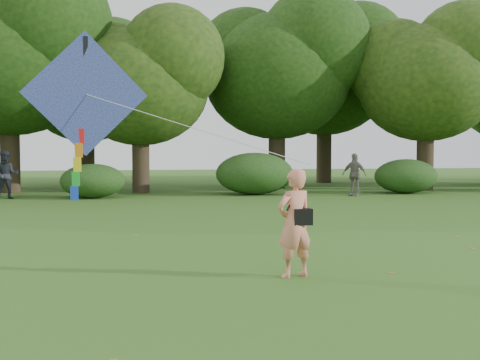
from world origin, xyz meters
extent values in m
plane|color=#265114|center=(0.00, 0.00, 0.00)|extent=(100.00, 100.00, 0.00)
imported|color=#ED886F|center=(0.23, 0.79, 0.87)|extent=(0.74, 0.61, 1.74)
imported|color=#23272F|center=(-7.44, 17.29, 0.99)|extent=(1.04, 0.85, 1.97)
imported|color=slate|center=(7.11, 16.39, 0.93)|extent=(1.10, 1.07, 1.86)
cube|color=black|center=(0.35, 0.76, 0.97)|extent=(0.30, 0.20, 0.26)
cylinder|color=black|center=(0.23, 0.75, 1.31)|extent=(0.33, 0.14, 0.47)
cube|color=#2756AD|center=(-3.14, 2.78, 3.04)|extent=(2.22, 0.37, 2.24)
cube|color=black|center=(-3.14, 2.81, 3.04)|extent=(0.13, 0.26, 2.05)
cylinder|color=white|center=(-1.33, 1.76, 2.42)|extent=(3.63, 2.05, 1.26)
cube|color=red|center=(-3.24, 2.80, 2.29)|extent=(0.14, 0.06, 0.26)
cube|color=orange|center=(-3.27, 2.80, 2.03)|extent=(0.14, 0.06, 0.26)
cube|color=yellow|center=(-3.30, 2.80, 1.77)|extent=(0.14, 0.06, 0.26)
cube|color=green|center=(-3.33, 2.80, 1.51)|extent=(0.14, 0.06, 0.26)
cube|color=blue|center=(-3.36, 2.80, 1.25)|extent=(0.14, 0.06, 0.26)
cylinder|color=#3A2D1E|center=(-8.00, 21.00, 1.92)|extent=(0.88, 0.88, 3.85)
ellipsoid|color=#1E3F11|center=(-8.00, 21.00, 6.05)|extent=(8.00, 8.00, 6.80)
cylinder|color=#3A2D1E|center=(-2.00, 20.00, 1.57)|extent=(0.80, 0.80, 3.15)
ellipsoid|color=#1E3F11|center=(-2.00, 20.00, 4.91)|extent=(6.40, 6.40, 5.44)
cylinder|color=#3A2D1E|center=(5.00, 22.00, 1.84)|extent=(0.86, 0.86, 3.67)
ellipsoid|color=#1E3F11|center=(5.00, 22.00, 5.76)|extent=(7.60, 7.60, 6.46)
cylinder|color=#3A2D1E|center=(12.00, 19.50, 1.72)|extent=(0.83, 0.83, 3.43)
ellipsoid|color=#1E3F11|center=(12.00, 19.50, 5.30)|extent=(6.80, 6.80, 5.78)
cylinder|color=#3A2D1E|center=(-5.00, 27.50, 1.75)|extent=(0.84, 0.84, 3.50)
ellipsoid|color=#1E3F11|center=(-5.00, 27.50, 5.43)|extent=(7.00, 7.00, 5.95)
cylinder|color=#3A2D1E|center=(9.00, 26.50, 2.01)|extent=(0.90, 0.90, 4.02)
ellipsoid|color=#1E3F11|center=(9.00, 26.50, 6.17)|extent=(7.80, 7.80, 6.63)
ellipsoid|color=#264919|center=(-4.00, 17.10, 0.71)|extent=(2.66, 2.09, 1.42)
ellipsoid|color=#264919|center=(3.00, 17.90, 0.94)|extent=(3.50, 2.75, 1.88)
ellipsoid|color=#264919|center=(10.00, 17.40, 0.79)|extent=(2.94, 2.31, 1.58)
cube|color=olive|center=(1.87, 0.79, 0.00)|extent=(0.14, 0.13, 0.01)
cube|color=olive|center=(4.56, 2.82, 0.00)|extent=(0.10, 0.13, 0.01)
cube|color=olive|center=(-2.26, 6.00, 0.00)|extent=(0.12, 0.14, 0.01)
cube|color=olive|center=(2.73, 10.39, 0.00)|extent=(0.11, 0.14, 0.01)
cube|color=olive|center=(0.95, 10.00, 0.00)|extent=(0.08, 0.12, 0.01)
cube|color=olive|center=(5.36, 7.31, 0.00)|extent=(0.12, 0.08, 0.01)
cube|color=olive|center=(5.10, 4.35, 0.00)|extent=(0.13, 0.09, 0.01)
camera|label=1|loc=(-2.27, -8.43, 2.05)|focal=45.00mm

